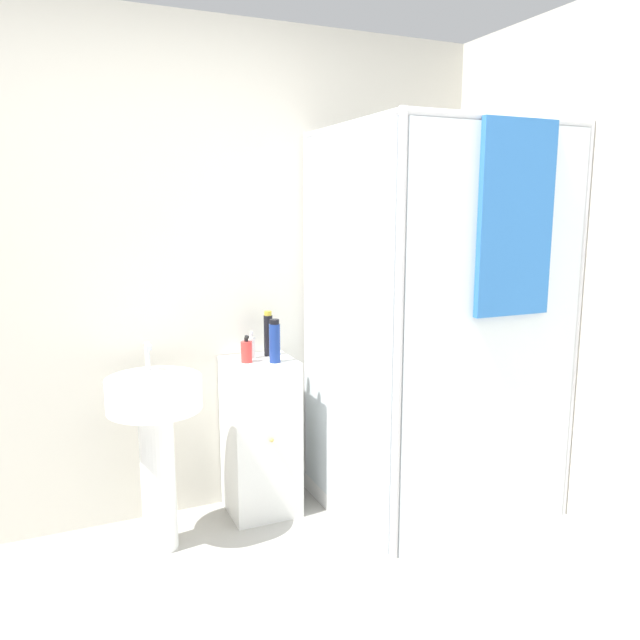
{
  "coord_description": "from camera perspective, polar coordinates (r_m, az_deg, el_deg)",
  "views": [
    {
      "loc": [
        -0.6,
        -1.44,
        1.59
      ],
      "look_at": [
        0.52,
        1.09,
        1.08
      ],
      "focal_mm": 35.0,
      "sensor_mm": 36.0,
      "label": 1
    }
  ],
  "objects": [
    {
      "name": "shampoo_bottle_tall_black",
      "position": [
        3.25,
        -4.76,
        -1.28
      ],
      "size": [
        0.05,
        0.05,
        0.24
      ],
      "color": "black",
      "rests_on": "vanity_cabinet"
    },
    {
      "name": "wall_back",
      "position": [
        3.22,
        -12.98,
        4.04
      ],
      "size": [
        6.4,
        0.06,
        2.5
      ],
      "primitive_type": "cube",
      "color": "silver",
      "rests_on": "ground_plane"
    },
    {
      "name": "vanity_cabinet",
      "position": [
        3.31,
        -5.45,
        -10.54
      ],
      "size": [
        0.35,
        0.35,
        0.82
      ],
      "color": "silver",
      "rests_on": "ground_plane"
    },
    {
      "name": "shampoo_bottle_blue",
      "position": [
        3.11,
        -4.17,
        -1.98
      ],
      "size": [
        0.06,
        0.06,
        0.22
      ],
      "color": "navy",
      "rests_on": "vanity_cabinet"
    },
    {
      "name": "soap_dispenser",
      "position": [
        3.13,
        -6.74,
        -2.87
      ],
      "size": [
        0.06,
        0.06,
        0.14
      ],
      "color": "red",
      "rests_on": "vanity_cabinet"
    },
    {
      "name": "lotion_bottle_white",
      "position": [
        3.21,
        -6.3,
        -2.5
      ],
      "size": [
        0.04,
        0.04,
        0.14
      ],
      "color": "white",
      "rests_on": "vanity_cabinet"
    },
    {
      "name": "sink",
      "position": [
        2.98,
        -14.79,
        -9.43
      ],
      "size": [
        0.43,
        0.43,
        0.96
      ],
      "color": "white",
      "rests_on": "ground_plane"
    },
    {
      "name": "shower_enclosure",
      "position": [
        3.23,
        9.88,
        -9.22
      ],
      "size": [
        1.0,
        1.03,
        1.97
      ],
      "color": "white",
      "rests_on": "ground_plane"
    }
  ]
}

